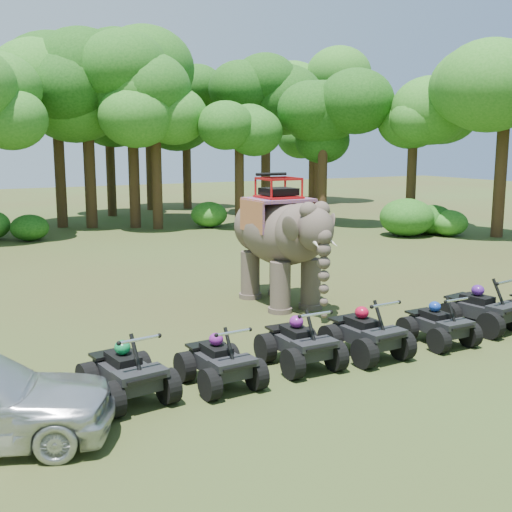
{
  "coord_description": "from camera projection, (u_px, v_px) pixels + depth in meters",
  "views": [
    {
      "loc": [
        -7.07,
        -11.97,
        4.57
      ],
      "look_at": [
        0.0,
        1.2,
        1.9
      ],
      "focal_mm": 45.0,
      "sensor_mm": 36.0,
      "label": 1
    }
  ],
  "objects": [
    {
      "name": "tree_1",
      "position": [
        156.0,
        155.0,
        33.38
      ],
      "size": [
        5.44,
        5.44,
        7.77
      ],
      "primitive_type": null,
      "color": "#195114",
      "rests_on": "ground"
    },
    {
      "name": "atv_2",
      "position": [
        300.0,
        336.0,
        13.14
      ],
      "size": [
        1.27,
        1.74,
        1.28
      ],
      "primitive_type": null,
      "rotation": [
        0.0,
        0.0,
        -0.01
      ],
      "color": "black",
      "rests_on": "ground"
    },
    {
      "name": "ground",
      "position": [
        281.0,
        347.0,
        14.48
      ],
      "size": [
        110.0,
        110.0,
        0.0
      ],
      "primitive_type": "plane",
      "color": "#47381E",
      "rests_on": "ground"
    },
    {
      "name": "tree_4",
      "position": [
        412.0,
        164.0,
        33.63
      ],
      "size": [
        4.8,
        4.8,
        6.86
      ],
      "primitive_type": null,
      "color": "#195114",
      "rests_on": "ground"
    },
    {
      "name": "tree_5",
      "position": [
        503.0,
        142.0,
        30.43
      ],
      "size": [
        6.37,
        6.37,
        9.09
      ],
      "primitive_type": null,
      "color": "#195114",
      "rests_on": "ground"
    },
    {
      "name": "atv_3",
      "position": [
        366.0,
        327.0,
        13.76
      ],
      "size": [
        1.38,
        1.84,
        1.32
      ],
      "primitive_type": null,
      "rotation": [
        0.0,
        0.0,
        0.05
      ],
      "color": "black",
      "rests_on": "ground"
    },
    {
      "name": "tree_2",
      "position": [
        239.0,
        166.0,
        34.0
      ],
      "size": [
        4.6,
        4.6,
        6.58
      ],
      "primitive_type": null,
      "color": "#195114",
      "rests_on": "ground"
    },
    {
      "name": "atv_5",
      "position": [
        483.0,
        303.0,
        15.75
      ],
      "size": [
        1.59,
        2.0,
        1.34
      ],
      "primitive_type": null,
      "rotation": [
        0.0,
        0.0,
        0.16
      ],
      "color": "black",
      "rests_on": "ground"
    },
    {
      "name": "tree_30",
      "position": [
        186.0,
        141.0,
        43.64
      ],
      "size": [
        6.47,
        6.47,
        9.25
      ],
      "primitive_type": null,
      "color": "#195114",
      "rests_on": "ground"
    },
    {
      "name": "tree_33",
      "position": [
        88.0,
        132.0,
        33.65
      ],
      "size": [
        7.09,
        7.09,
        10.13
      ],
      "primitive_type": null,
      "color": "#195114",
      "rests_on": "ground"
    },
    {
      "name": "tree_31",
      "position": [
        317.0,
        154.0,
        47.96
      ],
      "size": [
        5.09,
        5.09,
        7.28
      ],
      "primitive_type": null,
      "color": "#195114",
      "rests_on": "ground"
    },
    {
      "name": "tree_35",
      "position": [
        266.0,
        141.0,
        39.43
      ],
      "size": [
        6.46,
        6.46,
        9.23
      ],
      "primitive_type": null,
      "color": "#195114",
      "rests_on": "ground"
    },
    {
      "name": "tree_34",
      "position": [
        150.0,
        153.0,
        42.96
      ],
      "size": [
        5.31,
        5.31,
        7.59
      ],
      "primitive_type": null,
      "color": "#195114",
      "rests_on": "ground"
    },
    {
      "name": "tree_38",
      "position": [
        313.0,
        136.0,
        47.91
      ],
      "size": [
        7.01,
        7.01,
        10.01
      ],
      "primitive_type": null,
      "color": "#195114",
      "rests_on": "ground"
    },
    {
      "name": "tree_3",
      "position": [
        323.0,
        162.0,
        34.21
      ],
      "size": [
        4.93,
        4.93,
        7.04
      ],
      "primitive_type": null,
      "color": "#195114",
      "rests_on": "ground"
    },
    {
      "name": "atv_0",
      "position": [
        127.0,
        364.0,
        11.43
      ],
      "size": [
        1.5,
        1.92,
        1.31
      ],
      "primitive_type": null,
      "rotation": [
        0.0,
        0.0,
        0.13
      ],
      "color": "black",
      "rests_on": "ground"
    },
    {
      "name": "tree_36",
      "position": [
        110.0,
        146.0,
        39.31
      ],
      "size": [
        6.01,
        6.01,
        8.58
      ],
      "primitive_type": null,
      "color": "#195114",
      "rests_on": "ground"
    },
    {
      "name": "atv_1",
      "position": [
        220.0,
        354.0,
        12.11
      ],
      "size": [
        1.29,
        1.71,
        1.22
      ],
      "primitive_type": null,
      "rotation": [
        0.0,
        0.0,
        0.05
      ],
      "color": "black",
      "rests_on": "ground"
    },
    {
      "name": "tree_0",
      "position": [
        59.0,
        145.0,
        33.97
      ],
      "size": [
        6.11,
        6.11,
        8.74
      ],
      "primitive_type": null,
      "color": "#195114",
      "rests_on": "ground"
    },
    {
      "name": "elephant",
      "position": [
        280.0,
        240.0,
        18.12
      ],
      "size": [
        2.04,
        4.43,
        3.68
      ],
      "primitive_type": null,
      "rotation": [
        0.0,
        0.0,
        -0.03
      ],
      "color": "#4E4039",
      "rests_on": "ground"
    },
    {
      "name": "atv_4",
      "position": [
        439.0,
        319.0,
        14.63
      ],
      "size": [
        1.17,
        1.6,
        1.18
      ],
      "primitive_type": null,
      "rotation": [
        0.0,
        0.0,
        0.0
      ],
      "color": "black",
      "rests_on": "ground"
    },
    {
      "name": "tree_37",
      "position": [
        133.0,
        141.0,
        33.77
      ],
      "size": [
        6.46,
        6.46,
        9.23
      ],
      "primitive_type": null,
      "color": "#195114",
      "rests_on": "ground"
    }
  ]
}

